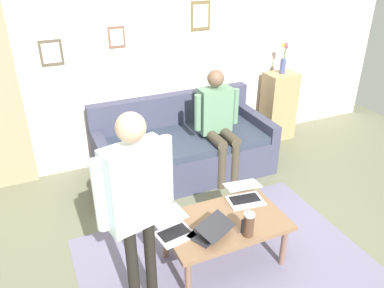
{
  "coord_description": "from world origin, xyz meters",
  "views": [
    {
      "loc": [
        1.34,
        2.19,
        2.5
      ],
      "look_at": [
        0.02,
        -0.79,
        0.8
      ],
      "focal_mm": 36.15,
      "sensor_mm": 36.0,
      "label": 1
    }
  ],
  "objects": [
    {
      "name": "laptop_center",
      "position": [
        0.24,
        0.06,
        0.48
      ],
      "size": [
        0.39,
        0.38,
        0.14
      ],
      "color": "#28282D",
      "rests_on": "coffee_table"
    },
    {
      "name": "person_standing",
      "position": [
        0.83,
        0.15,
        1.04
      ],
      "size": [
        0.57,
        0.27,
        1.62
      ],
      "color": "black",
      "rests_on": "ground_plane"
    },
    {
      "name": "flower_vase",
      "position": [
        -1.81,
        -1.92,
        1.12
      ],
      "size": [
        0.09,
        0.1,
        0.41
      ],
      "color": "#485385",
      "rests_on": "side_shelf"
    },
    {
      "name": "laptop_left",
      "position": [
        -0.25,
        -0.24,
        0.48
      ],
      "size": [
        0.35,
        0.34,
        0.14
      ],
      "color": "silver",
      "rests_on": "coffee_table"
    },
    {
      "name": "back_wall",
      "position": [
        0.0,
        -2.2,
        1.35
      ],
      "size": [
        7.04,
        0.11,
        2.7
      ],
      "color": "silver",
      "rests_on": "ground_plane"
    },
    {
      "name": "couch",
      "position": [
        -0.21,
        -1.57,
        0.3
      ],
      "size": [
        2.04,
        0.95,
        0.88
      ],
      "color": "#3D3F55",
      "rests_on": "ground_plane"
    },
    {
      "name": "laptop_right",
      "position": [
        0.5,
        -0.09,
        0.48
      ],
      "size": [
        0.33,
        0.38,
        0.13
      ],
      "color": "silver",
      "rests_on": "coffee_table"
    },
    {
      "name": "side_shelf",
      "position": [
        -1.81,
        -1.92,
        0.47
      ],
      "size": [
        0.42,
        0.32,
        0.94
      ],
      "color": "#A0895B",
      "rests_on": "ground_plane"
    },
    {
      "name": "person_seated",
      "position": [
        -0.55,
        -1.34,
        0.73
      ],
      "size": [
        0.55,
        0.51,
        1.28
      ],
      "color": "#463E2F",
      "rests_on": "ground_plane"
    },
    {
      "name": "french_press",
      "position": [
        -0.03,
        0.19,
        0.54
      ],
      "size": [
        0.11,
        0.09,
        0.24
      ],
      "color": "#4C3323",
      "rests_on": "coffee_table"
    },
    {
      "name": "coffee_table",
      "position": [
        0.05,
        -0.04,
        0.39
      ],
      "size": [
        1.02,
        0.63,
        0.44
      ],
      "color": "brown",
      "rests_on": "ground_plane"
    },
    {
      "name": "area_rug",
      "position": [
        0.05,
        0.06,
        0.0
      ],
      "size": [
        2.45,
        1.83,
        0.01
      ],
      "primitive_type": "cube",
      "color": "slate",
      "rests_on": "ground_plane"
    },
    {
      "name": "ground_plane",
      "position": [
        0.0,
        0.0,
        0.0
      ],
      "size": [
        7.68,
        7.68,
        0.0
      ],
      "primitive_type": "plane",
      "color": "#6A6B53"
    }
  ]
}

